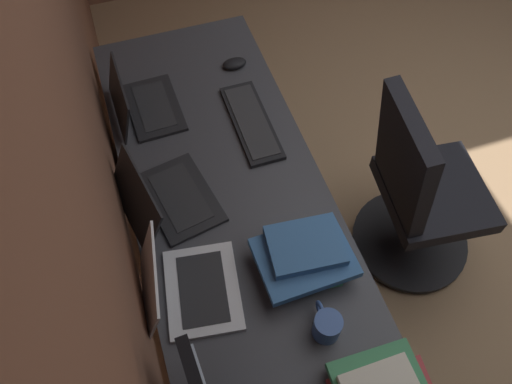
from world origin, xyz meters
The scene contains 11 objects.
wall_back centered at (0.00, 1.95, 1.30)m, with size 5.28×0.10×2.60m, color brown.
desk centered at (-0.13, 1.53, 0.67)m, with size 2.20×0.70×0.73m.
drawer_pedestal centered at (0.39, 1.56, 0.35)m, with size 0.40×0.51×0.69m.
laptop_leftmost centered at (0.53, 1.75, 0.78)m, with size 0.33×0.26×0.20m.
laptop_left centered at (0.06, 1.76, 0.78)m, with size 0.38×0.36×0.21m.
laptop_center centered at (-0.28, 1.78, 0.78)m, with size 0.35×0.35×0.22m.
keyboard_main centered at (0.32, 1.35, 0.74)m, with size 0.42×0.14×0.02m.
mouse_main centered at (0.66, 1.32, 0.75)m, with size 0.06×0.10×0.03m, color black.
book_stack_far centered at (-0.31, 1.38, 0.79)m, with size 0.25×0.31×0.12m.
coffee_mug centered at (-0.54, 1.40, 0.78)m, with size 0.13×0.09×0.09m.
office_chair centered at (-0.06, 0.74, 0.46)m, with size 0.56×0.58×0.97m.
Camera 1 is at (-0.94, 1.75, 2.25)m, focal length 35.37 mm.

